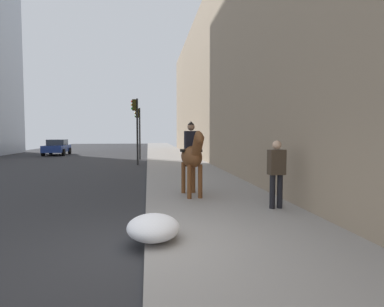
{
  "coord_description": "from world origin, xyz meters",
  "views": [
    {
      "loc": [
        -5.51,
        -0.07,
        1.99
      ],
      "look_at": [
        4.0,
        -1.36,
        1.4
      ],
      "focal_mm": 30.4,
      "sensor_mm": 36.0,
      "label": 1
    }
  ],
  "objects_px": {
    "pedestrian_greeting": "(276,170)",
    "traffic_light_near_curb": "(136,121)",
    "mounted_horse_near": "(192,155)",
    "car_near_lane": "(57,147)",
    "traffic_light_far_curb": "(139,125)"
  },
  "relations": [
    {
      "from": "pedestrian_greeting",
      "to": "traffic_light_far_curb",
      "type": "bearing_deg",
      "value": 8.82
    },
    {
      "from": "pedestrian_greeting",
      "to": "traffic_light_near_curb",
      "type": "bearing_deg",
      "value": 12.93
    },
    {
      "from": "traffic_light_near_curb",
      "to": "pedestrian_greeting",
      "type": "bearing_deg",
      "value": -163.4
    },
    {
      "from": "pedestrian_greeting",
      "to": "traffic_light_far_curb",
      "type": "distance_m",
      "value": 17.96
    },
    {
      "from": "pedestrian_greeting",
      "to": "traffic_light_far_curb",
      "type": "xyz_separation_m",
      "value": [
        17.47,
        3.87,
        1.54
      ]
    },
    {
      "from": "mounted_horse_near",
      "to": "traffic_light_far_curb",
      "type": "bearing_deg",
      "value": -177.51
    },
    {
      "from": "pedestrian_greeting",
      "to": "car_near_lane",
      "type": "height_order",
      "value": "pedestrian_greeting"
    },
    {
      "from": "mounted_horse_near",
      "to": "pedestrian_greeting",
      "type": "xyz_separation_m",
      "value": [
        -1.88,
        -1.87,
        -0.25
      ]
    },
    {
      "from": "traffic_light_near_curb",
      "to": "traffic_light_far_curb",
      "type": "relative_size",
      "value": 1.06
    },
    {
      "from": "car_near_lane",
      "to": "traffic_light_far_curb",
      "type": "relative_size",
      "value": 1.06
    },
    {
      "from": "mounted_horse_near",
      "to": "car_near_lane",
      "type": "relative_size",
      "value": 0.54
    },
    {
      "from": "pedestrian_greeting",
      "to": "traffic_light_near_curb",
      "type": "height_order",
      "value": "traffic_light_near_curb"
    },
    {
      "from": "mounted_horse_near",
      "to": "traffic_light_near_curb",
      "type": "bearing_deg",
      "value": -174.53
    },
    {
      "from": "traffic_light_near_curb",
      "to": "mounted_horse_near",
      "type": "bearing_deg",
      "value": -169.69
    },
    {
      "from": "pedestrian_greeting",
      "to": "traffic_light_near_curb",
      "type": "xyz_separation_m",
      "value": [
        13.11,
        3.91,
        1.69
      ]
    }
  ]
}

